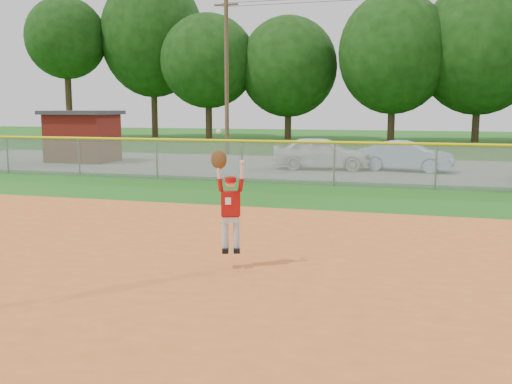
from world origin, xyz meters
TOP-DOWN VIEW (x-y plane):
  - ground at (0.00, 0.00)m, footprint 120.00×120.00m
  - clay_infield at (0.00, -3.00)m, footprint 24.00×16.00m
  - parking_strip at (0.00, 16.00)m, footprint 44.00×10.00m
  - car_white_a at (-1.27, 14.97)m, footprint 4.34×2.07m
  - car_blue at (2.26, 15.26)m, footprint 4.00×1.96m
  - utility_shed at (-13.18, 15.20)m, footprint 3.39×2.64m
  - outfield_fence at (0.00, 10.00)m, footprint 40.06×0.10m
  - power_lines at (1.00, 22.00)m, footprint 19.40×0.24m
  - tree_line at (0.96, 37.90)m, footprint 62.37×13.00m
  - ballplayer at (-0.17, -0.73)m, footprint 0.56×0.31m

SIDE VIEW (x-z plane):
  - ground at x=0.00m, z-range 0.00..0.00m
  - parking_strip at x=0.00m, z-range 0.00..0.03m
  - clay_infield at x=0.00m, z-range 0.00..0.04m
  - car_blue at x=2.26m, z-range 0.03..1.29m
  - car_white_a at x=-1.27m, z-range 0.03..1.46m
  - outfield_fence at x=0.00m, z-range 0.11..1.66m
  - ballplayer at x=-0.17m, z-range 0.13..2.16m
  - utility_shed at x=-13.18m, z-range 0.03..2.56m
  - power_lines at x=1.00m, z-range 0.18..9.18m
  - tree_line at x=0.96m, z-range 0.32..14.75m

